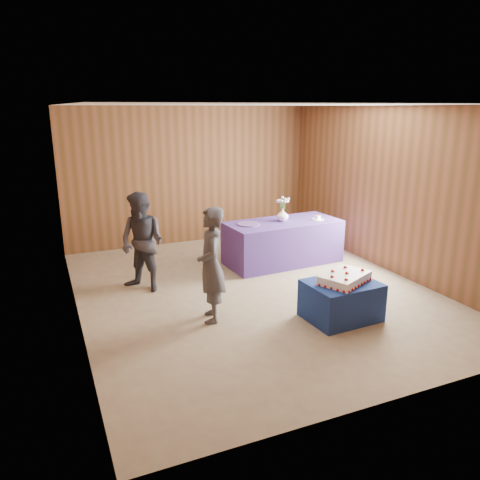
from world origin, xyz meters
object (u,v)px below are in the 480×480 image
sheet_cake (345,278)px  vase (283,215)px  cake_table (341,300)px  serving_table (283,242)px  guest_left (211,265)px  guest_right (142,242)px

sheet_cake → vase: size_ratio=3.72×
sheet_cake → cake_table: bearing=141.5°
sheet_cake → vase: (0.37, 2.37, 0.30)m
sheet_cake → vase: 2.42m
serving_table → vase: bearing=81.1°
cake_table → serving_table: size_ratio=0.45×
serving_table → vase: size_ratio=9.20×
guest_left → guest_right: bearing=-141.6°
cake_table → guest_left: (-1.56, 0.64, 0.50)m
cake_table → vase: 2.47m
guest_left → guest_right: guest_left is taller
cake_table → guest_left: size_ratio=0.60×
guest_right → vase: bearing=58.3°
cake_table → vase: bearing=77.5°
serving_table → cake_table: bearing=-103.0°
serving_table → vase: 0.49m
vase → guest_right: (-2.54, -0.35, -0.11)m
vase → guest_right: guest_right is taller
serving_table → vase: vase is taller
sheet_cake → guest_left: 1.72m
cake_table → guest_right: size_ratio=0.60×
guest_right → serving_table: bearing=57.4°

